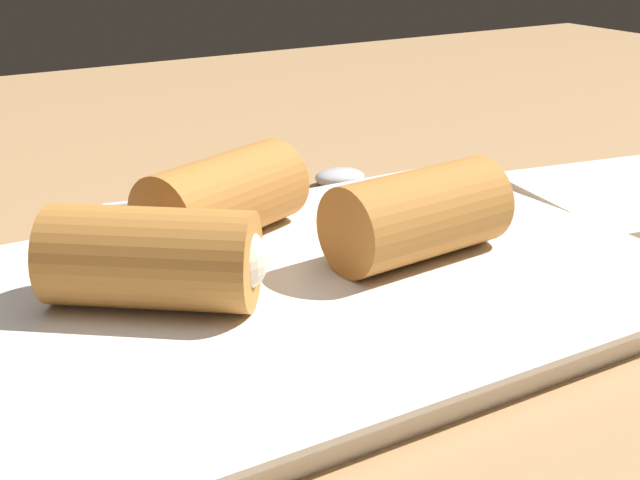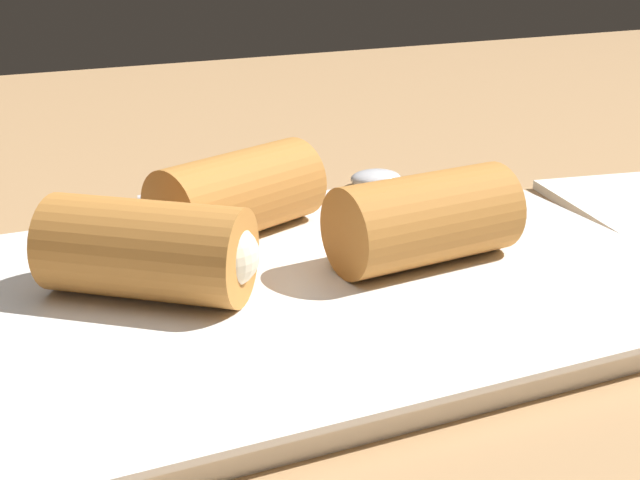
% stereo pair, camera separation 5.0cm
% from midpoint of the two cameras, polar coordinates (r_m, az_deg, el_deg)
% --- Properties ---
extents(table_surface, '(1.80, 1.40, 0.02)m').
position_cam_midpoint_polar(table_surface, '(0.42, 1.97, -6.44)').
color(table_surface, '#A87F54').
rests_on(table_surface, ground).
extents(serving_plate, '(0.34, 0.24, 0.01)m').
position_cam_midpoint_polar(serving_plate, '(0.42, 3.38, -3.25)').
color(serving_plate, white).
rests_on(serving_plate, table_surface).
extents(roll_front_left, '(0.10, 0.09, 0.04)m').
position_cam_midpoint_polar(roll_front_left, '(0.39, -6.92, -0.76)').
color(roll_front_left, '#B77533').
rests_on(roll_front_left, serving_plate).
extents(roll_front_right, '(0.10, 0.07, 0.04)m').
position_cam_midpoint_polar(roll_front_right, '(0.47, -1.67, 3.04)').
color(roll_front_right, '#B77533').
rests_on(roll_front_right, serving_plate).
extents(roll_back_left, '(0.10, 0.05, 0.04)m').
position_cam_midpoint_polar(roll_back_left, '(0.44, 10.43, 1.34)').
color(roll_back_left, '#B77533').
rests_on(roll_back_left, serving_plate).
extents(spoon, '(0.17, 0.05, 0.01)m').
position_cam_midpoint_polar(spoon, '(0.60, 4.12, 3.71)').
color(spoon, silver).
rests_on(spoon, table_surface).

